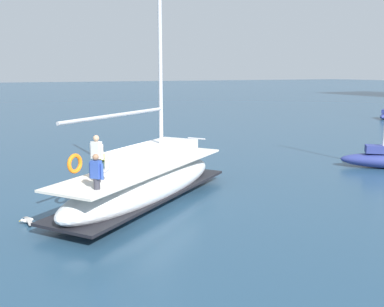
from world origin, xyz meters
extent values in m
plane|color=navy|center=(0.00, 0.00, 0.00)|extent=(400.00, 400.00, 0.00)
ellipsoid|color=silver|center=(1.18, 0.66, 0.70)|extent=(7.71, 9.10, 1.40)
cube|color=black|center=(1.18, 0.66, 0.39)|extent=(7.61, 8.96, 0.10)
cube|color=beige|center=(1.18, 0.66, 1.44)|extent=(7.27, 8.60, 0.08)
cube|color=silver|center=(0.75, 1.24, 1.83)|extent=(3.95, 4.46, 0.70)
cylinder|color=silver|center=(0.46, 1.62, 6.55)|extent=(0.16, 0.16, 10.14)
cylinder|color=#B7B7BC|center=(2.20, -0.68, 3.60)|extent=(3.57, 4.66, 0.12)
cylinder|color=silver|center=(-1.49, 4.18, 1.95)|extent=(0.75, 0.59, 0.06)
torus|color=orange|center=(1.84, -2.15, 1.95)|extent=(0.53, 0.64, 0.70)
cylinder|color=#33333D|center=(2.92, -1.63, 1.88)|extent=(0.20, 0.20, 0.80)
cube|color=white|center=(2.92, -1.63, 2.56)|extent=(0.38, 0.35, 0.56)
sphere|color=tan|center=(2.92, -1.63, 2.95)|extent=(0.20, 0.20, 0.20)
cylinder|color=white|center=(2.74, -1.77, 2.51)|extent=(0.09, 0.09, 0.50)
cylinder|color=white|center=(3.10, -1.50, 2.51)|extent=(0.09, 0.09, 0.50)
cylinder|color=#33333D|center=(3.79, -1.88, 1.66)|extent=(0.20, 0.20, 0.35)
cube|color=#3351AD|center=(3.79, -1.88, 2.11)|extent=(0.38, 0.35, 0.56)
sphere|color=#9E7051|center=(3.79, -1.88, 2.50)|extent=(0.20, 0.20, 0.20)
cylinder|color=#3351AD|center=(3.62, -2.01, 2.06)|extent=(0.09, 0.09, 0.50)
cylinder|color=#3351AD|center=(3.97, -1.74, 2.06)|extent=(0.09, 0.09, 0.50)
torus|color=silver|center=(2.77, -1.44, 2.10)|extent=(0.64, 0.51, 0.76)
ellipsoid|color=silver|center=(1.78, -3.79, 0.13)|extent=(0.22, 0.38, 0.16)
sphere|color=silver|center=(1.80, -3.98, 0.16)|extent=(0.11, 0.11, 0.11)
cone|color=gold|center=(1.81, -4.05, 0.15)|extent=(0.05, 0.07, 0.04)
cube|color=#9E9993|center=(2.03, -3.77, 0.15)|extent=(0.51, 0.19, 0.13)
cube|color=#9E9993|center=(1.53, -3.82, 0.15)|extent=(0.51, 0.19, 0.13)
sphere|color=yellow|center=(-7.80, 1.28, 0.16)|extent=(0.54, 0.54, 0.54)
cylinder|color=black|center=(-7.80, 1.28, 0.46)|extent=(0.04, 0.04, 0.60)
camera|label=1|loc=(17.00, -4.95, 5.10)|focal=41.20mm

